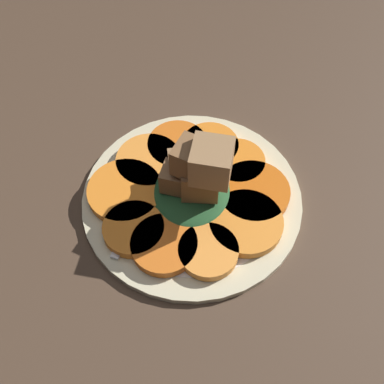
{
  "coord_description": "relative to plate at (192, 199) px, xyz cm",
  "views": [
    {
      "loc": [
        34.75,
        5.32,
        56.29
      ],
      "look_at": [
        0.0,
        0.0,
        4.1
      ],
      "focal_mm": 45.0,
      "sensor_mm": 36.0,
      "label": 1
    }
  ],
  "objects": [
    {
      "name": "carrot_slice_4",
      "position": [
        3.39,
        7.41,
        1.24
      ],
      "size": [
        9.43,
        9.43,
        1.31
      ],
      "primitive_type": "cylinder",
      "color": "orange",
      "rests_on": "plate"
    },
    {
      "name": "carrot_slice_8",
      "position": [
        -7.72,
        -3.26,
        1.24
      ],
      "size": [
        8.43,
        8.43,
        1.31
      ],
      "primitive_type": "cylinder",
      "color": "orange",
      "rests_on": "plate"
    },
    {
      "name": "plate",
      "position": [
        0.0,
        0.0,
        0.0
      ],
      "size": [
        29.19,
        29.19,
        1.05
      ],
      "color": "beige",
      "rests_on": "table_slab"
    },
    {
      "name": "table_slab",
      "position": [
        0.0,
        0.0,
        -1.52
      ],
      "size": [
        120.0,
        120.0,
        2.0
      ],
      "primitive_type": "cube",
      "color": "#4C3828",
      "rests_on": "ground"
    },
    {
      "name": "center_pile",
      "position": [
        -0.05,
        0.37,
        4.72
      ],
      "size": [
        11.46,
        10.31,
        11.47
      ],
      "color": "#235128",
      "rests_on": "plate"
    },
    {
      "name": "carrot_slice_5",
      "position": [
        -1.42,
        7.95,
        1.24
      ],
      "size": [
        9.64,
        9.64,
        1.31
      ],
      "primitive_type": "cylinder",
      "color": "#D35E12",
      "rests_on": "plate"
    },
    {
      "name": "carrot_slice_7",
      "position": [
        -8.27,
        1.31,
        1.24
      ],
      "size": [
        8.0,
        8.0,
        1.31
      ],
      "primitive_type": "cylinder",
      "color": "orange",
      "rests_on": "plate"
    },
    {
      "name": "carrot_slice_0",
      "position": [
        1.0,
        -8.8,
        1.24
      ],
      "size": [
        9.91,
        9.91,
        1.31
      ],
      "primitive_type": "cylinder",
      "color": "orange",
      "rests_on": "plate"
    },
    {
      "name": "carrot_slice_9",
      "position": [
        -4.35,
        -6.69,
        1.24
      ],
      "size": [
        9.01,
        9.01,
        1.31
      ],
      "primitive_type": "cylinder",
      "color": "orange",
      "rests_on": "plate"
    },
    {
      "name": "carrot_slice_1",
      "position": [
        6.4,
        -6.44,
        1.24
      ],
      "size": [
        7.77,
        7.77,
        1.31
      ],
      "primitive_type": "cylinder",
      "color": "orange",
      "rests_on": "plate"
    },
    {
      "name": "carrot_slice_2",
      "position": [
        8.0,
        -2.25,
        1.24
      ],
      "size": [
        8.3,
        8.3,
        1.31
      ],
      "primitive_type": "cylinder",
      "color": "orange",
      "rests_on": "plate"
    },
    {
      "name": "carrot_slice_3",
      "position": [
        8.08,
        3.24,
        1.24
      ],
      "size": [
        7.43,
        7.43,
        1.31
      ],
      "primitive_type": "cylinder",
      "color": "#F99439",
      "rests_on": "plate"
    },
    {
      "name": "fork",
      "position": [
        0.65,
        -6.62,
        0.78
      ],
      "size": [
        19.03,
        4.29,
        0.4
      ],
      "rotation": [
        0.0,
        0.0,
        -0.14
      ],
      "color": "silver",
      "rests_on": "plate"
    },
    {
      "name": "carrot_slice_6",
      "position": [
        -6.05,
        5.42,
        1.24
      ],
      "size": [
        7.51,
        7.51,
        1.31
      ],
      "primitive_type": "cylinder",
      "color": "orange",
      "rests_on": "plate"
    }
  ]
}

